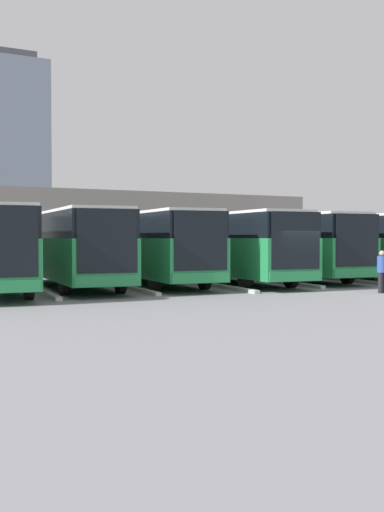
{
  "coord_description": "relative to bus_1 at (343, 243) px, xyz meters",
  "views": [
    {
      "loc": [
        16.59,
        21.27,
        2.26
      ],
      "look_at": [
        1.91,
        -5.88,
        1.34
      ],
      "focal_mm": 45.0,
      "sensor_mm": 36.0,
      "label": 1
    }
  ],
  "objects": [
    {
      "name": "ground_plane",
      "position": [
        7.71,
        6.07,
        -1.89
      ],
      "size": [
        600.0,
        600.0,
        0.0
      ],
      "primitive_type": "plane",
      "color": "gray"
    },
    {
      "name": "bus_1",
      "position": [
        0.0,
        0.0,
        0.0
      ],
      "size": [
        3.77,
        12.01,
        3.4
      ],
      "rotation": [
        0.0,
        0.0,
        -0.11
      ],
      "color": "#238447",
      "rests_on": "ground_plane"
    },
    {
      "name": "curb_divider_1",
      "position": [
        1.93,
        1.75,
        -1.82
      ],
      "size": [
        1.07,
        7.77,
        0.15
      ],
      "primitive_type": "cube",
      "rotation": [
        0.0,
        0.0,
        -0.11
      ],
      "color": "#B2B2AD",
      "rests_on": "ground_plane"
    },
    {
      "name": "bus_2",
      "position": [
        3.85,
        0.15,
        0.0
      ],
      "size": [
        3.77,
        12.01,
        3.4
      ],
      "rotation": [
        0.0,
        0.0,
        -0.11
      ],
      "color": "#238447",
      "rests_on": "ground_plane"
    },
    {
      "name": "curb_divider_2",
      "position": [
        5.78,
        1.9,
        -1.82
      ],
      "size": [
        1.07,
        7.77,
        0.15
      ],
      "primitive_type": "cube",
      "rotation": [
        0.0,
        0.0,
        -0.11
      ],
      "color": "#B2B2AD",
      "rests_on": "ground_plane"
    },
    {
      "name": "bus_3",
      "position": [
        7.71,
        0.77,
        0.0
      ],
      "size": [
        3.77,
        12.01,
        3.4
      ],
      "rotation": [
        0.0,
        0.0,
        -0.11
      ],
      "color": "#238447",
      "rests_on": "ground_plane"
    },
    {
      "name": "curb_divider_3",
      "position": [
        9.63,
        2.52,
        -1.82
      ],
      "size": [
        1.07,
        7.77,
        0.15
      ],
      "primitive_type": "cube",
      "rotation": [
        0.0,
        0.0,
        -0.11
      ],
      "color": "#B2B2AD",
      "rests_on": "ground_plane"
    },
    {
      "name": "bus_4",
      "position": [
        11.56,
        -0.18,
        0.0
      ],
      "size": [
        3.77,
        12.01,
        3.4
      ],
      "rotation": [
        0.0,
        0.0,
        -0.11
      ],
      "color": "#238447",
      "rests_on": "ground_plane"
    },
    {
      "name": "curb_divider_4",
      "position": [
        13.49,
        1.57,
        -1.82
      ],
      "size": [
        1.07,
        7.77,
        0.15
      ],
      "primitive_type": "cube",
      "rotation": [
        0.0,
        0.0,
        -0.11
      ],
      "color": "#B2B2AD",
      "rests_on": "ground_plane"
    },
    {
      "name": "bus_5",
      "position": [
        15.42,
        -0.16,
        0.0
      ],
      "size": [
        3.77,
        12.01,
        3.4
      ],
      "rotation": [
        0.0,
        0.0,
        -0.11
      ],
      "color": "#238447",
      "rests_on": "ground_plane"
    },
    {
      "name": "curb_divider_5",
      "position": [
        17.34,
        1.58,
        -1.82
      ],
      "size": [
        1.07,
        7.77,
        0.15
      ],
      "primitive_type": "cube",
      "rotation": [
        0.0,
        0.0,
        -0.11
      ],
      "color": "#B2B2AD",
      "rests_on": "ground_plane"
    },
    {
      "name": "pedestrian",
      "position": [
        5.34,
        8.34,
        -0.97
      ],
      "size": [
        0.47,
        0.47,
        1.71
      ],
      "rotation": [
        0.0,
        0.0,
        3.44
      ],
      "color": "black",
      "rests_on": "ground_plane"
    },
    {
      "name": "station_building",
      "position": [
        7.71,
        -20.71,
        0.93
      ],
      "size": [
        33.68,
        13.93,
        5.58
      ],
      "color": "gray",
      "rests_on": "ground_plane"
    },
    {
      "name": "office_tower",
      "position": [
        -14.42,
        -150.33,
        23.33
      ],
      "size": [
        19.36,
        19.36,
        51.64
      ],
      "color": "#7F8EA3",
      "rests_on": "ground_plane"
    }
  ]
}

